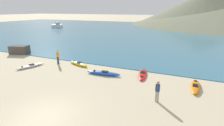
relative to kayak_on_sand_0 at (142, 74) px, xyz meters
The scene contains 13 objects.
ground_plane 9.81m from the kayak_on_sand_0, 112.02° to the right, with size 400.00×400.00×0.00m, color #C6B793.
bay_water 36.30m from the kayak_on_sand_0, 95.81° to the left, with size 160.00×70.00×0.06m, color teal.
far_hill_left 78.22m from the kayak_on_sand_0, 84.01° to the left, with size 57.65×57.65×13.47m, color #6B7056.
kayak_on_sand_0 is the anchor object (origin of this frame).
kayak_on_sand_1 3.81m from the kayak_on_sand_0, 158.35° to the right, with size 3.49×1.00×0.40m.
kayak_on_sand_2 12.25m from the kayak_on_sand_0, 167.93° to the right, with size 1.54×3.18×0.32m.
kayak_on_sand_3 7.55m from the kayak_on_sand_0, behind, with size 3.07×1.60×0.38m.
kayak_on_sand_4 4.77m from the kayak_on_sand_0, 13.58° to the right, with size 0.79×3.10×0.35m.
person_near_foreground 5.12m from the kayak_on_sand_0, 64.75° to the right, with size 0.31×0.27×1.52m.
person_near_waterline 9.99m from the kayak_on_sand_0, behind, with size 0.35×0.26×1.71m.
moored_boat_1 47.47m from the kayak_on_sand_0, 75.05° to the left, with size 4.59×3.62×0.91m.
moored_boat_2 50.23m from the kayak_on_sand_0, 139.51° to the left, with size 3.60×2.37×1.87m.
shoreline_rock 18.45m from the kayak_on_sand_0, behind, with size 1.48×2.46×1.18m, color #4C4742.
Camera 1 is at (7.34, -6.63, 6.14)m, focal length 28.00 mm.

